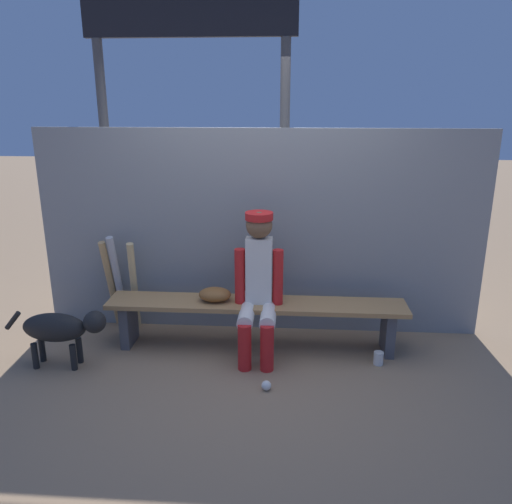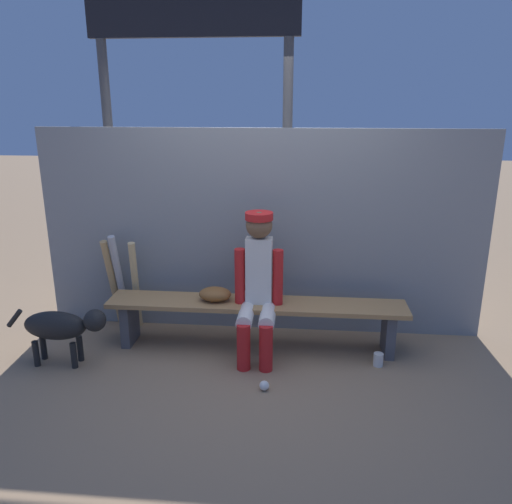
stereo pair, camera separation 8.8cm
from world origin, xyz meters
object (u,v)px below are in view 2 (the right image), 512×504
at_px(cup_on_bench, 248,296).
at_px(scoreboard, 199,36).
at_px(baseball, 264,386).
at_px(dog, 62,326).
at_px(bat_aluminum_silver, 120,281).
at_px(bat_wood_natural, 136,285).
at_px(player_seated, 258,282).
at_px(cup_on_ground, 378,360).
at_px(baseball_glove, 215,294).
at_px(bat_wood_tan, 113,283).
at_px(dugout_bench, 256,312).

height_order(cup_on_bench, scoreboard, scoreboard).
bearing_deg(baseball, dog, 171.59).
xyz_separation_m(baseball, scoreboard, (-0.81, 1.94, 2.66)).
xyz_separation_m(bat_aluminum_silver, cup_on_bench, (1.25, -0.31, 0.02)).
bearing_deg(dog, bat_wood_natural, 61.59).
relative_size(player_seated, cup_on_ground, 11.11).
bearing_deg(cup_on_ground, dog, -175.49).
xyz_separation_m(baseball_glove, dog, (-1.19, -0.43, -0.15)).
bearing_deg(bat_wood_tan, dog, -101.83).
height_order(bat_wood_natural, bat_wood_tan, bat_wood_tan).
bearing_deg(baseball_glove, cup_on_bench, 0.02).
height_order(baseball, dog, dog).
bearing_deg(bat_aluminum_silver, scoreboard, 56.27).
relative_size(player_seated, bat_wood_tan, 1.37).
xyz_separation_m(bat_aluminum_silver, bat_wood_tan, (-0.07, 0.00, -0.02)).
height_order(bat_aluminum_silver, cup_on_bench, bat_aluminum_silver).
distance_m(baseball_glove, cup_on_ground, 1.47).
height_order(baseball_glove, baseball, baseball_glove).
xyz_separation_m(baseball, dog, (-1.67, 0.25, 0.30)).
relative_size(player_seated, scoreboard, 0.32).
bearing_deg(scoreboard, bat_wood_natural, -115.96).
relative_size(player_seated, bat_wood_natural, 1.40).
bearing_deg(dugout_bench, scoreboard, 118.27).
distance_m(player_seated, baseball, 0.85).
xyz_separation_m(cup_on_ground, cup_on_bench, (-1.10, 0.23, 0.43)).
bearing_deg(scoreboard, dugout_bench, -61.73).
distance_m(dugout_bench, dog, 1.60).
bearing_deg(bat_wood_natural, player_seated, -18.08).
bearing_deg(bat_aluminum_silver, baseball, -34.42).
relative_size(bat_wood_natural, dog, 1.04).
bearing_deg(dugout_bench, cup_on_bench, 179.92).
bearing_deg(dog, cup_on_ground, 4.51).
bearing_deg(dugout_bench, dog, -164.47).
bearing_deg(dog, cup_on_bench, 16.24).
bearing_deg(player_seated, bat_aluminum_silver, 162.81).
height_order(bat_wood_tan, dog, bat_wood_tan).
bearing_deg(scoreboard, player_seated, -62.70).
bearing_deg(dog, player_seated, 11.75).
xyz_separation_m(bat_aluminum_silver, dog, (-0.23, -0.74, -0.13)).
relative_size(cup_on_ground, dog, 0.13).
distance_m(dugout_bench, baseball_glove, 0.39).
xyz_separation_m(bat_wood_tan, baseball, (1.51, -0.99, -0.40)).
xyz_separation_m(baseball_glove, bat_aluminum_silver, (-0.96, 0.31, -0.03)).
xyz_separation_m(cup_on_bench, scoreboard, (-0.61, 1.27, 2.21)).
height_order(dugout_bench, cup_on_ground, dugout_bench).
bearing_deg(dog, baseball_glove, 19.84).
bearing_deg(dog, bat_wood_tan, 78.17).
height_order(dugout_bench, bat_wood_natural, bat_wood_natural).
xyz_separation_m(baseball_glove, cup_on_ground, (1.39, -0.23, -0.44)).
height_order(dugout_bench, baseball_glove, baseball_glove).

